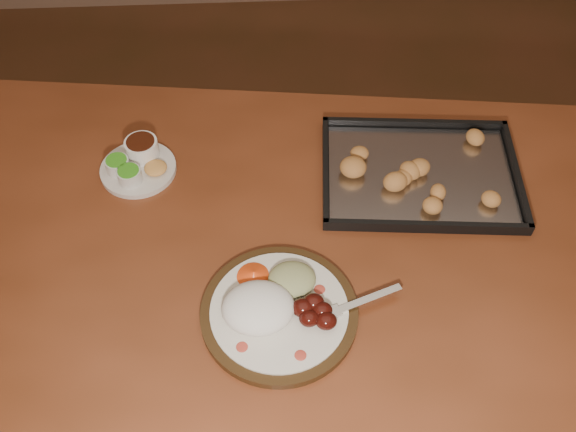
{
  "coord_description": "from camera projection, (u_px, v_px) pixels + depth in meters",
  "views": [
    {
      "loc": [
        -0.13,
        -0.71,
        1.73
      ],
      "look_at": [
        -0.09,
        0.06,
        0.77
      ],
      "focal_mm": 40.0,
      "sensor_mm": 36.0,
      "label": 1
    }
  ],
  "objects": [
    {
      "name": "dinner_plate",
      "position": [
        276.0,
        307.0,
        1.11
      ],
      "size": [
        0.36,
        0.27,
        0.06
      ],
      "rotation": [
        0.0,
        0.0,
        -0.05
      ],
      "color": "#311F0D",
      "rests_on": "dining_table"
    },
    {
      "name": "ground",
      "position": [
        320.0,
        404.0,
        1.8
      ],
      "size": [
        4.0,
        4.0,
        0.0
      ],
      "primitive_type": "plane",
      "color": "brown",
      "rests_on": "ground"
    },
    {
      "name": "baking_tray",
      "position": [
        420.0,
        173.0,
        1.32
      ],
      "size": [
        0.42,
        0.33,
        0.04
      ],
      "rotation": [
        0.0,
        0.0,
        -0.08
      ],
      "color": "black",
      "rests_on": "dining_table"
    },
    {
      "name": "condiment_saucer",
      "position": [
        137.0,
        163.0,
        1.32
      ],
      "size": [
        0.16,
        0.16,
        0.05
      ],
      "rotation": [
        0.0,
        0.0,
        -0.53
      ],
      "color": "beige",
      "rests_on": "dining_table"
    },
    {
      "name": "dining_table",
      "position": [
        267.0,
        277.0,
        1.29
      ],
      "size": [
        1.6,
        1.07,
        0.75
      ],
      "rotation": [
        0.0,
        0.0,
        -0.12
      ],
      "color": "brown",
      "rests_on": "ground"
    }
  ]
}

